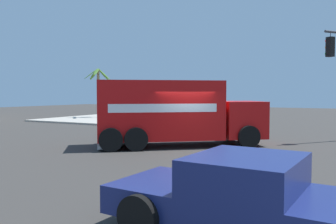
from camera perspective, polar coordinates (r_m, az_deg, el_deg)
name	(u,v)px	position (r m, az deg, el deg)	size (l,w,h in m)	color
ground_plane	(185,148)	(15.82, 2.80, -5.81)	(100.00, 100.00, 0.00)	#33302D
sidewalk_corner_far	(122,119)	(33.49, -7.44, -1.08)	(12.05, 12.05, 0.14)	#9E998E
delivery_truck	(174,113)	(16.33, 0.97, -0.09)	(6.76, 7.51, 2.99)	red
pickup_navy	(258,197)	(6.11, 14.24, -13.07)	(2.48, 5.30, 1.38)	navy
palm_tree_far	(98,85)	(34.98, -11.19, 4.33)	(2.86, 2.66, 4.76)	#7A6647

